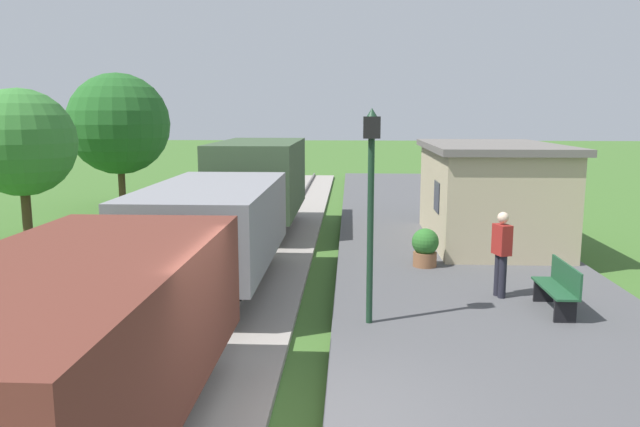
# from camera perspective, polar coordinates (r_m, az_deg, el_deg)

# --- Properties ---
(rail_near) EXTENTS (0.07, 60.00, 0.14)m
(rail_near) POSITION_cam_1_polar(r_m,az_deg,el_deg) (7.93, -14.19, -18.52)
(rail_near) COLOR slate
(rail_near) RESTS_ON track_ballast
(rail_far) EXTENTS (0.07, 60.00, 0.14)m
(rail_far) POSITION_cam_1_polar(r_m,az_deg,el_deg) (8.44, -24.03, -17.28)
(rail_far) COLOR slate
(rail_far) RESTS_ON track_ballast
(freight_train) EXTENTS (2.50, 19.40, 2.72)m
(freight_train) POSITION_cam_1_polar(r_m,az_deg,el_deg) (13.58, -9.49, -0.71)
(freight_train) COLOR brown
(freight_train) RESTS_ON rail_near
(station_hut) EXTENTS (3.50, 5.80, 2.78)m
(station_hut) POSITION_cam_1_polar(r_m,az_deg,el_deg) (17.71, 15.59, 1.90)
(station_hut) COLOR tan
(station_hut) RESTS_ON platform_slab
(bench_near_hut) EXTENTS (0.42, 1.50, 0.91)m
(bench_near_hut) POSITION_cam_1_polar(r_m,az_deg,el_deg) (12.01, 21.51, -6.43)
(bench_near_hut) COLOR #1E4C2D
(bench_near_hut) RESTS_ON platform_slab
(bench_down_platform) EXTENTS (0.42, 1.50, 0.91)m
(bench_down_platform) POSITION_cam_1_polar(r_m,az_deg,el_deg) (22.41, 12.70, 1.13)
(bench_down_platform) COLOR #1E4C2D
(bench_down_platform) RESTS_ON platform_slab
(person_waiting) EXTENTS (0.35, 0.44, 1.71)m
(person_waiting) POSITION_cam_1_polar(r_m,az_deg,el_deg) (12.49, 16.68, -3.38)
(person_waiting) COLOR black
(person_waiting) RESTS_ON platform_slab
(potted_planter) EXTENTS (0.64, 0.64, 0.92)m
(potted_planter) POSITION_cam_1_polar(r_m,az_deg,el_deg) (14.65, 9.85, -3.10)
(potted_planter) COLOR brown
(potted_planter) RESTS_ON platform_slab
(lamp_post_near) EXTENTS (0.28, 0.28, 3.70)m
(lamp_post_near) POSITION_cam_1_polar(r_m,az_deg,el_deg) (10.24, 4.82, 3.42)
(lamp_post_near) COLOR #193823
(lamp_post_near) RESTS_ON platform_slab
(tree_trackside_far) EXTENTS (3.18, 3.18, 4.60)m
(tree_trackside_far) POSITION_cam_1_polar(r_m,az_deg,el_deg) (20.06, -26.27, 5.98)
(tree_trackside_far) COLOR #4C3823
(tree_trackside_far) RESTS_ON ground
(tree_field_left) EXTENTS (4.08, 4.08, 5.47)m
(tree_field_left) POSITION_cam_1_polar(r_m,az_deg,el_deg) (26.12, -18.39, 7.98)
(tree_field_left) COLOR #4C3823
(tree_field_left) RESTS_ON ground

